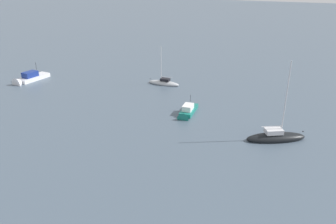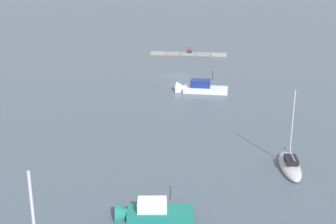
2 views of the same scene
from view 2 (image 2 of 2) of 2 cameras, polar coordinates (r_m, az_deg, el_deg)
ground_plane at (r=76.35m, az=1.42°, el=4.53°), size 500.00×500.00×0.00m
seawall_pier at (r=93.73m, az=2.56°, el=7.24°), size 15.45×1.65×0.50m
person_seated_blue_left at (r=93.56m, az=2.89°, el=7.53°), size 0.45×0.64×0.73m
person_seated_brown_right at (r=93.62m, az=2.54°, el=7.55°), size 0.45×0.64×0.73m
umbrella_open_red at (r=93.36m, az=2.73°, el=8.05°), size 1.38×1.38×1.30m
sailboat_grey_near at (r=43.62m, az=14.94°, el=-6.47°), size 2.16×6.36×7.67m
motorboat_teal_near at (r=34.75m, az=-2.57°, el=-12.47°), size 5.93×2.52×3.22m
motorboat_white_mid at (r=66.73m, az=3.65°, el=2.87°), size 7.54×2.54×4.19m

